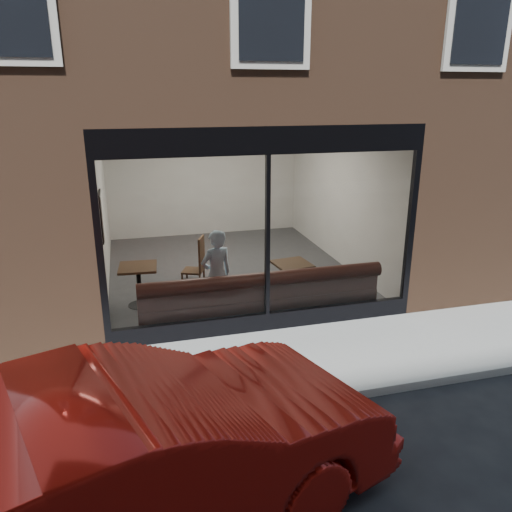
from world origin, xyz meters
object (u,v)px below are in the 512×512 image
object	(u,v)px
banquette	(260,307)
cafe_table_left	(138,267)
person	(217,275)
cafe_table_right	(292,264)
parked_car	(127,469)
cafe_chair_left	(193,271)

from	to	relation	value
banquette	cafe_table_left	xyz separation A→B (m)	(-1.93, 1.09, 0.52)
person	cafe_table_right	bearing A→B (deg)	172.79
cafe_table_right	parked_car	world-z (taller)	parked_car
person	parked_car	bearing A→B (deg)	51.67
banquette	cafe_chair_left	distance (m)	2.21
banquette	person	size ratio (longest dim) A/B	2.59
cafe_table_left	cafe_table_right	world-z (taller)	cafe_table_left
banquette	cafe_table_left	size ratio (longest dim) A/B	6.15
cafe_table_left	cafe_chair_left	size ratio (longest dim) A/B	1.65
cafe_table_left	cafe_chair_left	xyz separation A→B (m)	(1.09, 0.96, -0.50)
parked_car	cafe_table_right	bearing A→B (deg)	-52.35
parked_car	cafe_chair_left	bearing A→B (deg)	-32.05
banquette	parked_car	xyz separation A→B (m)	(-2.21, -3.98, 0.56)
person	cafe_table_right	distance (m)	1.45
banquette	cafe_table_right	world-z (taller)	cafe_table_right
banquette	person	distance (m)	0.91
banquette	cafe_table_right	distance (m)	1.06
cafe_chair_left	banquette	bearing A→B (deg)	134.62
cafe_table_left	cafe_chair_left	world-z (taller)	cafe_table_left
cafe_table_left	parked_car	world-z (taller)	parked_car
person	parked_car	size ratio (longest dim) A/B	0.32
parked_car	banquette	bearing A→B (deg)	-48.31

